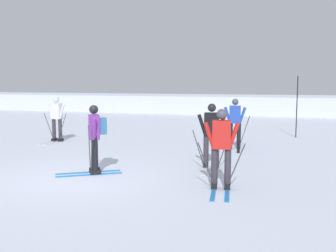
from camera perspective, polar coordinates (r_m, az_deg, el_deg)
ground_plane at (r=9.57m, az=-12.77°, el=-7.44°), size 120.00×120.00×0.00m
far_snow_ridge at (r=30.39m, az=8.59°, el=3.23°), size 80.00×6.39×1.26m
skier_purple at (r=9.79m, az=-10.59°, el=-1.38°), size 1.54×1.19×1.71m
skier_red at (r=8.33m, az=7.80°, el=-2.69°), size 1.00×1.64×1.71m
skier_white at (r=15.51m, az=-15.95°, el=1.16°), size 1.00×1.61×1.71m
skier_blue at (r=13.55m, az=9.74°, el=0.60°), size 1.00×1.63×1.71m
skier_black at (r=10.35m, az=6.37°, el=-1.12°), size 1.00×1.64×1.71m
trail_marker_pole at (r=16.88m, az=18.29°, el=2.67°), size 0.04×0.04×2.53m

